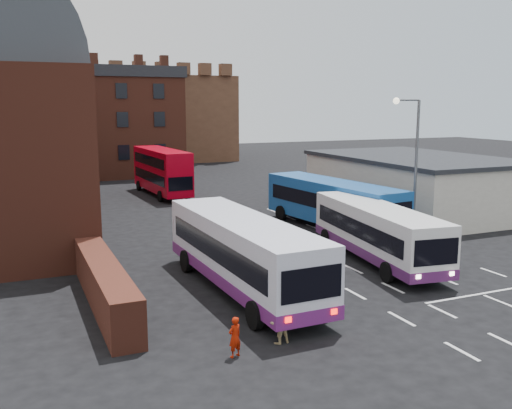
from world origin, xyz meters
name	(u,v)px	position (x,y,z in m)	size (l,w,h in m)	color
ground	(345,288)	(0.00, 0.00, 0.00)	(180.00, 180.00, 0.00)	black
forecourt_wall	(105,285)	(-10.20, 2.00, 0.90)	(1.20, 10.00, 1.80)	#602B1E
cream_building	(414,183)	(15.00, 14.00, 2.16)	(10.40, 16.40, 4.25)	beige
brick_terrace	(78,128)	(-6.00, 46.00, 5.50)	(22.00, 10.00, 11.00)	brown
castle_keep	(145,118)	(6.00, 66.00, 6.00)	(22.00, 22.00, 12.00)	brown
bus_white_outbound	(242,249)	(-4.33, 1.58, 1.92)	(3.24, 11.97, 3.25)	white
bus_white_inbound	(377,229)	(3.91, 3.21, 1.73)	(3.84, 10.96, 2.93)	white
bus_blue	(333,201)	(5.82, 10.81, 1.88)	(4.02, 11.90, 3.18)	#174F98
bus_red_double	(162,171)	(-0.88, 29.15, 2.21)	(2.99, 10.48, 4.15)	#B20013
street_lamp	(412,156)	(8.31, 6.13, 5.13)	(1.72, 0.50, 8.51)	#575B5E
pedestrian_red	(235,337)	(-7.10, -4.53, 0.69)	(0.50, 0.33, 1.37)	#A31805
pedestrian_beige	(280,323)	(-5.29, -4.14, 0.72)	(0.70, 0.55, 1.44)	#CCB57F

